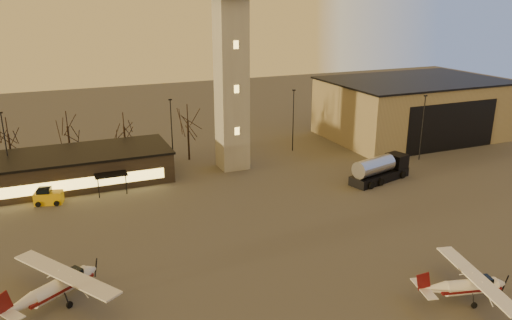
{
  "coord_description": "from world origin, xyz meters",
  "views": [
    {
      "loc": [
        -24.26,
        -36.17,
        23.95
      ],
      "look_at": [
        -3.43,
        13.0,
        6.6
      ],
      "focal_mm": 35.0,
      "sensor_mm": 36.0,
      "label": 1
    }
  ],
  "objects_px": {
    "fuel_truck": "(380,171)",
    "cessna_front": "(472,289)",
    "hangar": "(412,108)",
    "cessna_rear": "(63,288)",
    "terminal": "(75,168)",
    "control_tower": "(231,56)",
    "service_cart": "(48,198)"
  },
  "relations": [
    {
      "from": "hangar",
      "to": "terminal",
      "type": "bearing_deg",
      "value": -178.03
    },
    {
      "from": "cessna_rear",
      "to": "hangar",
      "type": "bearing_deg",
      "value": -6.4
    },
    {
      "from": "hangar",
      "to": "cessna_rear",
      "type": "height_order",
      "value": "hangar"
    },
    {
      "from": "hangar",
      "to": "fuel_truck",
      "type": "distance_m",
      "value": 26.33
    },
    {
      "from": "hangar",
      "to": "cessna_front",
      "type": "xyz_separation_m",
      "value": [
        -29.71,
        -43.95,
        -4.14
      ]
    },
    {
      "from": "control_tower",
      "to": "fuel_truck",
      "type": "distance_m",
      "value": 25.97
    },
    {
      "from": "cessna_rear",
      "to": "service_cart",
      "type": "xyz_separation_m",
      "value": [
        -0.64,
        22.51,
        -0.37
      ]
    },
    {
      "from": "control_tower",
      "to": "service_cart",
      "type": "relative_size",
      "value": 9.24
    },
    {
      "from": "fuel_truck",
      "to": "service_cart",
      "type": "distance_m",
      "value": 43.14
    },
    {
      "from": "cessna_front",
      "to": "terminal",
      "type": "bearing_deg",
      "value": 137.71
    },
    {
      "from": "hangar",
      "to": "cessna_rear",
      "type": "distance_m",
      "value": 68.43
    },
    {
      "from": "terminal",
      "to": "cessna_rear",
      "type": "xyz_separation_m",
      "value": [
        -2.99,
        -28.79,
        -1.01
      ]
    },
    {
      "from": "hangar",
      "to": "terminal",
      "type": "xyz_separation_m",
      "value": [
        -57.99,
        -2.0,
        -3.0
      ]
    },
    {
      "from": "control_tower",
      "to": "cessna_rear",
      "type": "relative_size",
      "value": 2.97
    },
    {
      "from": "control_tower",
      "to": "fuel_truck",
      "type": "xyz_separation_m",
      "value": [
        16.54,
        -13.35,
        -14.93
      ]
    },
    {
      "from": "service_cart",
      "to": "hangar",
      "type": "bearing_deg",
      "value": 22.43
    },
    {
      "from": "hangar",
      "to": "terminal",
      "type": "height_order",
      "value": "hangar"
    },
    {
      "from": "hangar",
      "to": "cessna_rear",
      "type": "relative_size",
      "value": 2.78
    },
    {
      "from": "control_tower",
      "to": "cessna_rear",
      "type": "height_order",
      "value": "control_tower"
    },
    {
      "from": "cessna_front",
      "to": "service_cart",
      "type": "relative_size",
      "value": 3.04
    },
    {
      "from": "control_tower",
      "to": "hangar",
      "type": "xyz_separation_m",
      "value": [
        36.0,
        3.98,
        -11.17
      ]
    },
    {
      "from": "control_tower",
      "to": "service_cart",
      "type": "distance_m",
      "value": 30.29
    },
    {
      "from": "control_tower",
      "to": "cessna_front",
      "type": "xyz_separation_m",
      "value": [
        6.29,
        -39.97,
        -15.31
      ]
    },
    {
      "from": "cessna_rear",
      "to": "control_tower",
      "type": "bearing_deg",
      "value": 13.83
    },
    {
      "from": "fuel_truck",
      "to": "cessna_front",
      "type": "bearing_deg",
      "value": -125.73
    },
    {
      "from": "fuel_truck",
      "to": "service_cart",
      "type": "height_order",
      "value": "fuel_truck"
    },
    {
      "from": "fuel_truck",
      "to": "cessna_rear",
      "type": "bearing_deg",
      "value": -176.72
    },
    {
      "from": "control_tower",
      "to": "cessna_front",
      "type": "bearing_deg",
      "value": -81.06
    },
    {
      "from": "service_cart",
      "to": "terminal",
      "type": "bearing_deg",
      "value": 74.7
    },
    {
      "from": "cessna_front",
      "to": "cessna_rear",
      "type": "height_order",
      "value": "cessna_rear"
    },
    {
      "from": "hangar",
      "to": "terminal",
      "type": "relative_size",
      "value": 1.2
    },
    {
      "from": "fuel_truck",
      "to": "service_cart",
      "type": "xyz_separation_m",
      "value": [
        -42.17,
        9.05,
        -0.62
      ]
    }
  ]
}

